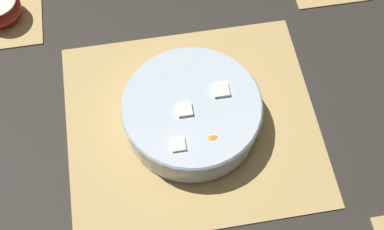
{
  "coord_description": "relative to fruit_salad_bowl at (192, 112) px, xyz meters",
  "views": [
    {
      "loc": [
        0.07,
        0.44,
        0.84
      ],
      "look_at": [
        0.0,
        0.0,
        0.03
      ],
      "focal_mm": 50.0,
      "sensor_mm": 36.0,
      "label": 1
    }
  ],
  "objects": [
    {
      "name": "ground_plane",
      "position": [
        0.0,
        -0.0,
        -0.04
      ],
      "size": [
        6.0,
        6.0,
        0.0
      ],
      "primitive_type": "plane",
      "color": "#2D2823"
    },
    {
      "name": "bamboo_mat_center",
      "position": [
        0.0,
        -0.0,
        -0.04
      ],
      "size": [
        0.44,
        0.39,
        0.01
      ],
      "color": "tan",
      "rests_on": "ground_plane"
    },
    {
      "name": "coaster_mat_near_right",
      "position": [
        0.33,
        -0.3,
        -0.04
      ],
      "size": [
        0.15,
        0.15,
        0.01
      ],
      "color": "tan",
      "rests_on": "ground_plane"
    },
    {
      "name": "fruit_salad_bowl",
      "position": [
        0.0,
        0.0,
        0.0
      ],
      "size": [
        0.24,
        0.24,
        0.07
      ],
      "color": "silver",
      "rests_on": "bamboo_mat_center"
    }
  ]
}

